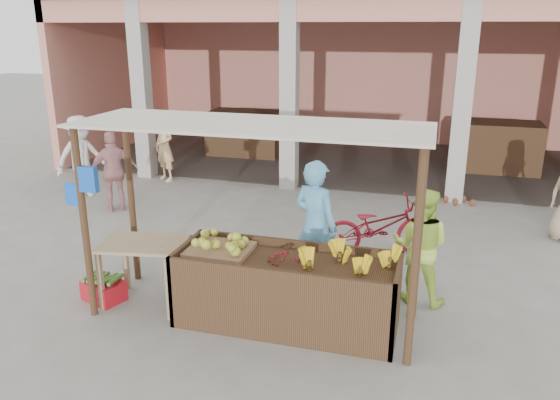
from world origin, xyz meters
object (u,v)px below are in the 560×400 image
(vendor_green, at_px, (420,243))
(vendor_blue, at_px, (316,222))
(side_table, at_px, (144,253))
(red_crate, at_px, (104,290))
(motorcycle, at_px, (379,226))
(fruit_stall, at_px, (286,293))

(vendor_green, bearing_deg, vendor_blue, 10.06)
(side_table, xyz_separation_m, vendor_green, (3.33, 1.04, 0.10))
(red_crate, bearing_deg, vendor_blue, 42.28)
(red_crate, distance_m, vendor_blue, 2.91)
(motorcycle, bearing_deg, fruit_stall, 138.53)
(vendor_blue, bearing_deg, vendor_green, -154.31)
(motorcycle, bearing_deg, red_crate, 104.75)
(fruit_stall, distance_m, vendor_blue, 1.16)
(vendor_green, bearing_deg, motorcycle, -55.57)
(vendor_green, relative_size, motorcycle, 0.87)
(fruit_stall, distance_m, vendor_green, 1.85)
(vendor_green, bearing_deg, red_crate, 25.04)
(red_crate, bearing_deg, side_table, 27.14)
(side_table, distance_m, vendor_green, 3.49)
(side_table, bearing_deg, red_crate, 178.33)
(fruit_stall, height_order, vendor_green, vendor_green)
(fruit_stall, xyz_separation_m, motorcycle, (0.82, 2.41, 0.08))
(side_table, relative_size, vendor_blue, 0.60)
(vendor_green, height_order, motorcycle, vendor_green)
(red_crate, bearing_deg, fruit_stall, 21.04)
(vendor_blue, bearing_deg, red_crate, 47.89)
(fruit_stall, height_order, vendor_blue, vendor_blue)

